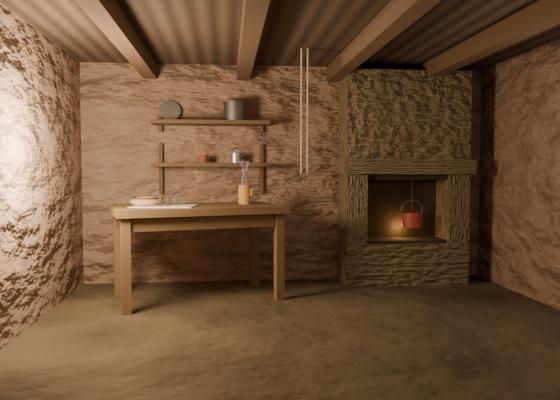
{
  "coord_description": "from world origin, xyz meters",
  "views": [
    {
      "loc": [
        -0.69,
        -4.1,
        1.23
      ],
      "look_at": [
        -0.2,
        0.9,
        0.97
      ],
      "focal_mm": 35.0,
      "sensor_mm": 36.0,
      "label": 1
    }
  ],
  "objects": [
    {
      "name": "floor",
      "position": [
        0.0,
        0.0,
        0.0
      ],
      "size": [
        4.5,
        4.5,
        0.0
      ],
      "primitive_type": "plane",
      "color": "black",
      "rests_on": "ground"
    },
    {
      "name": "back_wall",
      "position": [
        0.0,
        2.0,
        1.2
      ],
      "size": [
        4.5,
        0.04,
        2.4
      ],
      "primitive_type": "cube",
      "color": "#4D3224",
      "rests_on": "floor"
    },
    {
      "name": "front_wall",
      "position": [
        0.0,
        -2.0,
        1.2
      ],
      "size": [
        4.5,
        0.04,
        2.4
      ],
      "primitive_type": "cube",
      "color": "#4D3224",
      "rests_on": "floor"
    },
    {
      "name": "left_wall",
      "position": [
        -2.25,
        0.0,
        1.2
      ],
      "size": [
        0.04,
        4.0,
        2.4
      ],
      "primitive_type": "cube",
      "color": "#4D3224",
      "rests_on": "floor"
    },
    {
      "name": "ceiling",
      "position": [
        0.0,
        0.0,
        2.4
      ],
      "size": [
        4.5,
        4.0,
        0.04
      ],
      "primitive_type": "cube",
      "color": "black",
      "rests_on": "back_wall"
    },
    {
      "name": "beam_far_left",
      "position": [
        -1.5,
        0.0,
        2.31
      ],
      "size": [
        0.14,
        3.95,
        0.16
      ],
      "primitive_type": "cube",
      "color": "black",
      "rests_on": "ceiling"
    },
    {
      "name": "beam_mid_left",
      "position": [
        -0.5,
        0.0,
        2.31
      ],
      "size": [
        0.14,
        3.95,
        0.16
      ],
      "primitive_type": "cube",
      "color": "black",
      "rests_on": "ceiling"
    },
    {
      "name": "beam_mid_right",
      "position": [
        0.5,
        0.0,
        2.31
      ],
      "size": [
        0.14,
        3.95,
        0.16
      ],
      "primitive_type": "cube",
      "color": "black",
      "rests_on": "ceiling"
    },
    {
      "name": "beam_far_right",
      "position": [
        1.5,
        0.0,
        2.31
      ],
      "size": [
        0.14,
        3.95,
        0.16
      ],
      "primitive_type": "cube",
      "color": "black",
      "rests_on": "ceiling"
    },
    {
      "name": "shelf_lower",
      "position": [
        -0.85,
        1.84,
        1.3
      ],
      "size": [
        1.25,
        0.3,
        0.04
      ],
      "primitive_type": "cube",
      "color": "black",
      "rests_on": "back_wall"
    },
    {
      "name": "shelf_upper",
      "position": [
        -0.85,
        1.84,
        1.75
      ],
      "size": [
        1.25,
        0.3,
        0.04
      ],
      "primitive_type": "cube",
      "color": "black",
      "rests_on": "back_wall"
    },
    {
      "name": "hearth",
      "position": [
        1.25,
        1.77,
        1.23
      ],
      "size": [
        1.43,
        0.51,
        2.3
      ],
      "color": "#332819",
      "rests_on": "floor"
    },
    {
      "name": "work_table",
      "position": [
        -0.98,
        1.21,
        0.48
      ],
      "size": [
        1.76,
        1.3,
        0.9
      ],
      "rotation": [
        0.0,
        0.0,
        0.28
      ],
      "color": "#372513",
      "rests_on": "floor"
    },
    {
      "name": "linen_cloth",
      "position": [
        -1.27,
        1.09,
        0.9
      ],
      "size": [
        0.61,
        0.51,
        0.01
      ],
      "primitive_type": "cube",
      "rotation": [
        0.0,
        0.0,
        -0.1
      ],
      "color": "beige",
      "rests_on": "work_table"
    },
    {
      "name": "pewter_cutlery_row",
      "position": [
        -1.27,
        1.08,
        0.91
      ],
      "size": [
        0.49,
        0.23,
        0.01
      ],
      "primitive_type": null,
      "rotation": [
        0.0,
        0.0,
        -0.1
      ],
      "color": "gray",
      "rests_on": "linen_cloth"
    },
    {
      "name": "drinking_glasses",
      "position": [
        -1.25,
        1.2,
        0.94
      ],
      "size": [
        0.18,
        0.06,
        0.07
      ],
      "primitive_type": null,
      "color": "silver",
      "rests_on": "linen_cloth"
    },
    {
      "name": "stoneware_jug",
      "position": [
        -0.5,
        1.41,
        1.09
      ],
      "size": [
        0.16,
        0.16,
        0.45
      ],
      "rotation": [
        0.0,
        0.0,
        -0.35
      ],
      "color": "#A56620",
      "rests_on": "work_table"
    },
    {
      "name": "wooden_bowl",
      "position": [
        -1.46,
        1.25,
        0.94
      ],
      "size": [
        0.39,
        0.39,
        0.11
      ],
      "primitive_type": "ellipsoid",
      "rotation": [
        0.0,
        0.0,
        0.35
      ],
      "color": "olive",
      "rests_on": "work_table"
    },
    {
      "name": "iron_stockpot",
      "position": [
        -0.59,
        1.84,
        1.86
      ],
      "size": [
        0.25,
        0.25,
        0.19
      ],
      "primitive_type": "cylinder",
      "rotation": [
        0.0,
        0.0,
        -0.0
      ],
      "color": "#2F2D2A",
      "rests_on": "shelf_upper"
    },
    {
      "name": "tin_pan",
      "position": [
        -1.29,
        1.94,
        1.89
      ],
      "size": [
        0.24,
        0.13,
        0.23
      ],
      "primitive_type": "cylinder",
      "rotation": [
        1.26,
        0.0,
        0.12
      ],
      "color": "#A3A29D",
      "rests_on": "shelf_upper"
    },
    {
      "name": "small_kettle",
      "position": [
        -0.58,
        1.84,
        1.37
      ],
      "size": [
        0.17,
        0.13,
        0.16
      ],
      "primitive_type": null,
      "rotation": [
        0.0,
        0.0,
        -0.1
      ],
      "color": "#A3A29D",
      "rests_on": "shelf_lower"
    },
    {
      "name": "rusty_tin",
      "position": [
        -0.93,
        1.84,
        1.36
      ],
      "size": [
        0.1,
        0.1,
        0.09
      ],
      "primitive_type": "cylinder",
      "rotation": [
        0.0,
        0.0,
        -0.19
      ],
      "color": "#551E11",
      "rests_on": "shelf_lower"
    },
    {
      "name": "red_pot",
      "position": [
        1.35,
        1.72,
        0.71
      ],
      "size": [
        0.26,
        0.26,
        0.54
      ],
      "rotation": [
        0.0,
        0.0,
        0.2
      ],
      "color": "maroon",
      "rests_on": "hearth"
    },
    {
      "name": "hanging_ropes",
      "position": [
        0.05,
        1.05,
        1.8
      ],
      "size": [
        0.08,
        0.08,
        1.2
      ],
      "primitive_type": null,
      "color": "beige",
      "rests_on": "ceiling"
    }
  ]
}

